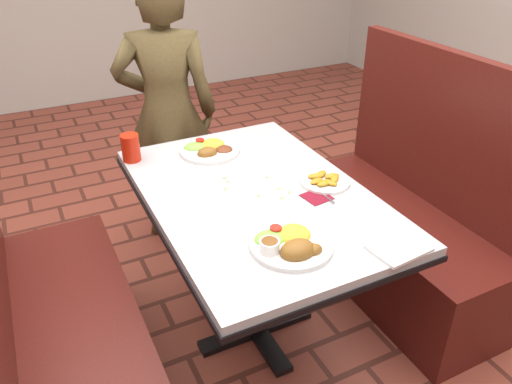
# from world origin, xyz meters

# --- Properties ---
(dining_table) EXTENTS (0.81, 1.21, 0.75)m
(dining_table) POSITION_xyz_m (0.00, 0.00, 0.65)
(dining_table) COLOR #B1B3B6
(dining_table) RESTS_ON ground
(booth_bench_left) EXTENTS (0.47, 1.20, 1.17)m
(booth_bench_left) POSITION_xyz_m (-0.80, 0.00, 0.33)
(booth_bench_left) COLOR #501812
(booth_bench_left) RESTS_ON ground
(booth_bench_right) EXTENTS (0.47, 1.20, 1.17)m
(booth_bench_right) POSITION_xyz_m (0.80, 0.00, 0.33)
(booth_bench_right) COLOR #501812
(booth_bench_right) RESTS_ON ground
(diner_person) EXTENTS (0.63, 0.52, 1.48)m
(diner_person) POSITION_xyz_m (-0.05, 0.97, 0.74)
(diner_person) COLOR brown
(diner_person) RESTS_ON ground
(near_dinner_plate) EXTENTS (0.27, 0.27, 0.08)m
(near_dinner_plate) POSITION_xyz_m (-0.06, -0.37, 0.78)
(near_dinner_plate) COLOR white
(near_dinner_plate) RESTS_ON dining_table
(far_dinner_plate) EXTENTS (0.27, 0.27, 0.07)m
(far_dinner_plate) POSITION_xyz_m (-0.03, 0.42, 0.77)
(far_dinner_plate) COLOR white
(far_dinner_plate) RESTS_ON dining_table
(plantain_plate) EXTENTS (0.20, 0.20, 0.03)m
(plantain_plate) POSITION_xyz_m (0.28, -0.06, 0.76)
(plantain_plate) COLOR white
(plantain_plate) RESTS_ON dining_table
(maroon_napkin) EXTENTS (0.11, 0.11, 0.00)m
(maroon_napkin) POSITION_xyz_m (0.19, -0.14, 0.75)
(maroon_napkin) COLOR maroon
(maroon_napkin) RESTS_ON dining_table
(spoon_utensil) EXTENTS (0.01, 0.12, 0.00)m
(spoon_utensil) POSITION_xyz_m (0.22, -0.15, 0.75)
(spoon_utensil) COLOR silver
(spoon_utensil) RESTS_ON dining_table
(red_tumbler) EXTENTS (0.08, 0.08, 0.12)m
(red_tumbler) POSITION_xyz_m (-0.36, 0.49, 0.81)
(red_tumbler) COLOR red
(red_tumbler) RESTS_ON dining_table
(paper_napkin) EXTENTS (0.19, 0.15, 0.01)m
(paper_napkin) POSITION_xyz_m (0.25, -0.54, 0.76)
(paper_napkin) COLOR white
(paper_napkin) RESTS_ON dining_table
(knife_utensil) EXTENTS (0.03, 0.19, 0.00)m
(knife_utensil) POSITION_xyz_m (-0.10, -0.37, 0.76)
(knife_utensil) COLOR silver
(knife_utensil) RESTS_ON dining_table
(fork_utensil) EXTENTS (0.02, 0.16, 0.00)m
(fork_utensil) POSITION_xyz_m (-0.12, -0.34, 0.76)
(fork_utensil) COLOR silver
(fork_utensil) RESTS_ON dining_table
(lettuce_shreds) EXTENTS (0.28, 0.32, 0.00)m
(lettuce_shreds) POSITION_xyz_m (0.04, 0.06, 0.75)
(lettuce_shreds) COLOR #86B147
(lettuce_shreds) RESTS_ON dining_table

